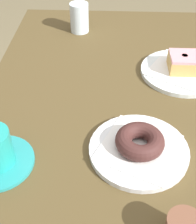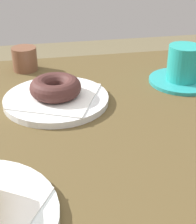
% 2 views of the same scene
% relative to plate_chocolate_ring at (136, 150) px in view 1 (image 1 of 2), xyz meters
% --- Properties ---
extents(ground_plane, '(6.00, 6.00, 0.00)m').
position_rel_plate_chocolate_ring_xyz_m(ground_plane, '(-0.24, 0.00, -0.73)').
color(ground_plane, '#726749').
extents(table, '(1.03, 0.83, 0.73)m').
position_rel_plate_chocolate_ring_xyz_m(table, '(-0.24, 0.00, -0.09)').
color(table, '#504023').
rests_on(table, ground_plane).
extents(plate_chocolate_ring, '(0.22, 0.22, 0.01)m').
position_rel_plate_chocolate_ring_xyz_m(plate_chocolate_ring, '(0.00, 0.00, 0.00)').
color(plate_chocolate_ring, white).
rests_on(plate_chocolate_ring, table).
extents(napkin_chocolate_ring, '(0.21, 0.21, 0.00)m').
position_rel_plate_chocolate_ring_xyz_m(napkin_chocolate_ring, '(0.00, 0.00, 0.01)').
color(napkin_chocolate_ring, white).
rests_on(napkin_chocolate_ring, plate_chocolate_ring).
extents(donut_chocolate_ring, '(0.11, 0.11, 0.04)m').
position_rel_plate_chocolate_ring_xyz_m(donut_chocolate_ring, '(0.00, 0.00, 0.03)').
color(donut_chocolate_ring, '#422320').
rests_on(donut_chocolate_ring, napkin_chocolate_ring).
extents(plate_glazed_square, '(0.24, 0.24, 0.01)m').
position_rel_plate_chocolate_ring_xyz_m(plate_glazed_square, '(-0.32, 0.15, -0.00)').
color(plate_glazed_square, white).
rests_on(plate_glazed_square, table).
extents(napkin_glazed_square, '(0.23, 0.23, 0.00)m').
position_rel_plate_chocolate_ring_xyz_m(napkin_glazed_square, '(-0.32, 0.15, 0.01)').
color(napkin_glazed_square, white).
rests_on(napkin_glazed_square, plate_glazed_square).
extents(donut_glazed_square, '(0.08, 0.08, 0.05)m').
position_rel_plate_chocolate_ring_xyz_m(donut_glazed_square, '(-0.32, 0.15, 0.03)').
color(donut_glazed_square, tan).
rests_on(donut_glazed_square, napkin_glazed_square).
extents(water_glass, '(0.07, 0.07, 0.10)m').
position_rel_plate_chocolate_ring_xyz_m(water_glass, '(-0.58, -0.18, 0.04)').
color(water_glass, silver).
rests_on(water_glass, table).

